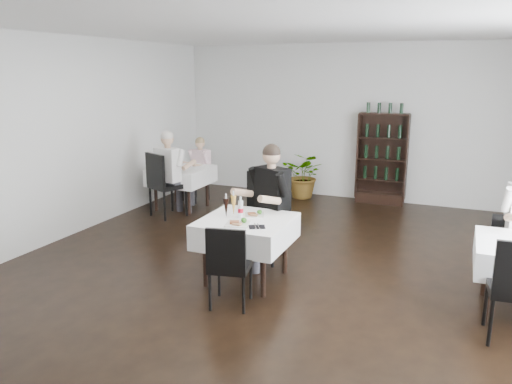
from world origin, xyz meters
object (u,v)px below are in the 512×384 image
at_px(wine_shelf, 382,159).
at_px(potted_tree, 305,175).
at_px(main_table, 246,231).
at_px(diner_main, 267,196).

bearing_deg(wine_shelf, potted_tree, -172.95).
height_order(wine_shelf, potted_tree, wine_shelf).
relative_size(wine_shelf, main_table, 1.70).
bearing_deg(diner_main, main_table, -94.37).
distance_m(wine_shelf, potted_tree, 1.52).
height_order(main_table, potted_tree, potted_tree).
bearing_deg(potted_tree, diner_main, -80.46).
distance_m(main_table, potted_tree, 4.17).
bearing_deg(wine_shelf, diner_main, -102.86).
distance_m(wine_shelf, main_table, 4.41).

